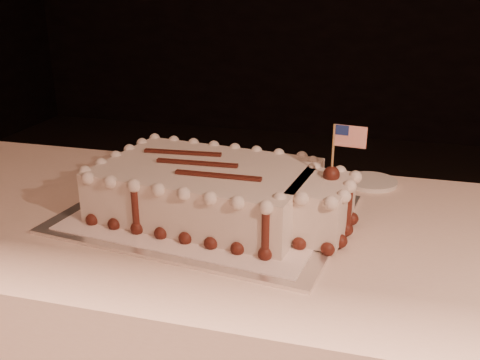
# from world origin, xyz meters

# --- Properties ---
(cake_board) EXTENTS (0.68, 0.55, 0.01)m
(cake_board) POSITION_xyz_m (-0.31, 0.61, 0.75)
(cake_board) COLOR silver
(cake_board) RESTS_ON banquet_table
(doily) EXTENTS (0.61, 0.49, 0.00)m
(doily) POSITION_xyz_m (-0.31, 0.61, 0.76)
(doily) COLOR white
(doily) RESTS_ON cake_board
(sheet_cake) EXTENTS (0.61, 0.40, 0.24)m
(sheet_cake) POSITION_xyz_m (-0.28, 0.61, 0.82)
(sheet_cake) COLOR silver
(sheet_cake) RESTS_ON doily
(side_plate) EXTENTS (0.14, 0.14, 0.01)m
(side_plate) POSITION_xyz_m (0.05, 0.92, 0.76)
(side_plate) COLOR white
(side_plate) RESTS_ON banquet_table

